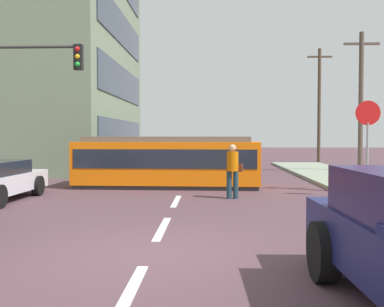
{
  "coord_description": "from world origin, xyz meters",
  "views": [
    {
      "loc": [
        0.98,
        -7.47,
        1.93
      ],
      "look_at": [
        0.33,
        9.6,
        1.27
      ],
      "focal_mm": 43.05,
      "sensor_mm": 36.0,
      "label": 1
    }
  ],
  "objects_px": {
    "traffic_light_mast": "(29,86)",
    "utility_pole_mid": "(361,100)",
    "stop_sign": "(368,127)",
    "utility_pole_far": "(319,103)",
    "city_bus": "(178,153)",
    "pedestrian_crossing": "(233,168)",
    "streetcar_tram": "(168,161)"
  },
  "relations": [
    {
      "from": "traffic_light_mast",
      "to": "utility_pole_mid",
      "type": "relative_size",
      "value": 0.7
    },
    {
      "from": "stop_sign",
      "to": "utility_pole_far",
      "type": "bearing_deg",
      "value": 80.93
    },
    {
      "from": "city_bus",
      "to": "pedestrian_crossing",
      "type": "height_order",
      "value": "city_bus"
    },
    {
      "from": "stop_sign",
      "to": "pedestrian_crossing",
      "type": "bearing_deg",
      "value": -175.45
    },
    {
      "from": "streetcar_tram",
      "to": "stop_sign",
      "type": "relative_size",
      "value": 2.4
    },
    {
      "from": "utility_pole_mid",
      "to": "utility_pole_far",
      "type": "xyz_separation_m",
      "value": [
        0.28,
        10.16,
        0.54
      ]
    },
    {
      "from": "city_bus",
      "to": "traffic_light_mast",
      "type": "xyz_separation_m",
      "value": [
        -4.4,
        -8.63,
        2.52
      ]
    },
    {
      "from": "city_bus",
      "to": "utility_pole_mid",
      "type": "relative_size",
      "value": 0.74
    },
    {
      "from": "pedestrian_crossing",
      "to": "stop_sign",
      "type": "bearing_deg",
      "value": 4.55
    },
    {
      "from": "city_bus",
      "to": "utility_pole_far",
      "type": "bearing_deg",
      "value": 46.83
    },
    {
      "from": "stop_sign",
      "to": "utility_pole_far",
      "type": "xyz_separation_m",
      "value": [
        3.15,
        19.72,
        2.14
      ]
    },
    {
      "from": "pedestrian_crossing",
      "to": "utility_pole_mid",
      "type": "distance_m",
      "value": 12.48
    },
    {
      "from": "pedestrian_crossing",
      "to": "stop_sign",
      "type": "distance_m",
      "value": 4.38
    },
    {
      "from": "streetcar_tram",
      "to": "traffic_light_mast",
      "type": "bearing_deg",
      "value": -153.98
    },
    {
      "from": "city_bus",
      "to": "traffic_light_mast",
      "type": "height_order",
      "value": "traffic_light_mast"
    },
    {
      "from": "utility_pole_mid",
      "to": "city_bus",
      "type": "bearing_deg",
      "value": -179.03
    },
    {
      "from": "traffic_light_mast",
      "to": "pedestrian_crossing",
      "type": "bearing_deg",
      "value": -9.24
    },
    {
      "from": "streetcar_tram",
      "to": "utility_pole_far",
      "type": "distance_m",
      "value": 19.62
    },
    {
      "from": "city_bus",
      "to": "utility_pole_far",
      "type": "relative_size",
      "value": 0.64
    },
    {
      "from": "stop_sign",
      "to": "traffic_light_mast",
      "type": "xyz_separation_m",
      "value": [
        -10.93,
        0.76,
        1.39
      ]
    },
    {
      "from": "streetcar_tram",
      "to": "pedestrian_crossing",
      "type": "relative_size",
      "value": 4.13
    },
    {
      "from": "utility_pole_mid",
      "to": "utility_pole_far",
      "type": "distance_m",
      "value": 10.18
    },
    {
      "from": "pedestrian_crossing",
      "to": "utility_pole_far",
      "type": "xyz_separation_m",
      "value": [
        7.33,
        20.05,
        3.39
      ]
    },
    {
      "from": "stop_sign",
      "to": "utility_pole_mid",
      "type": "height_order",
      "value": "utility_pole_mid"
    },
    {
      "from": "city_bus",
      "to": "traffic_light_mast",
      "type": "distance_m",
      "value": 10.01
    },
    {
      "from": "utility_pole_mid",
      "to": "utility_pole_far",
      "type": "relative_size",
      "value": 0.87
    },
    {
      "from": "pedestrian_crossing",
      "to": "stop_sign",
      "type": "relative_size",
      "value": 0.58
    },
    {
      "from": "stop_sign",
      "to": "city_bus",
      "type": "bearing_deg",
      "value": 124.81
    },
    {
      "from": "streetcar_tram",
      "to": "utility_pole_far",
      "type": "relative_size",
      "value": 0.83
    },
    {
      "from": "streetcar_tram",
      "to": "utility_pole_far",
      "type": "xyz_separation_m",
      "value": [
        9.61,
        16.77,
        3.36
      ]
    },
    {
      "from": "streetcar_tram",
      "to": "stop_sign",
      "type": "height_order",
      "value": "stop_sign"
    },
    {
      "from": "streetcar_tram",
      "to": "city_bus",
      "type": "distance_m",
      "value": 6.45
    }
  ]
}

